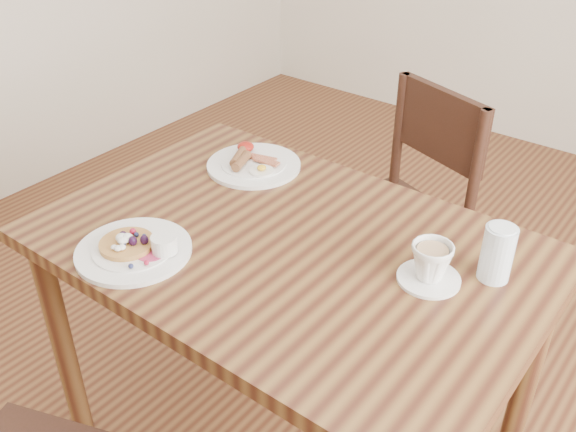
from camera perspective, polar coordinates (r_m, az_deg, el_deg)
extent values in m
cube|color=brown|center=(1.55, 0.00, -2.80)|extent=(1.20, 0.80, 0.04)
cylinder|color=brown|center=(1.94, -19.41, -10.63)|extent=(0.06, 0.06, 0.71)
cylinder|color=brown|center=(1.86, 20.50, -13.19)|extent=(0.06, 0.06, 0.71)
cylinder|color=brown|center=(2.27, -5.54, -1.76)|extent=(0.06, 0.06, 0.71)
cube|color=#321812|center=(2.18, 8.84, -0.57)|extent=(0.54, 0.54, 0.04)
cylinder|color=#321812|center=(2.34, 2.12, -4.70)|extent=(0.04, 0.04, 0.43)
cylinder|color=#321812|center=(2.12, 7.74, -9.61)|extent=(0.04, 0.04, 0.43)
cylinder|color=#321812|center=(2.52, 8.87, -1.96)|extent=(0.04, 0.04, 0.43)
cylinder|color=#321812|center=(2.32, 14.64, -6.14)|extent=(0.04, 0.04, 0.43)
cylinder|color=#321812|center=(2.08, 16.32, 3.60)|extent=(0.04, 0.04, 0.43)
cylinder|color=#321812|center=(2.30, 9.80, 7.32)|extent=(0.04, 0.04, 0.43)
cube|color=#321812|center=(2.15, 13.41, 7.87)|extent=(0.37, 0.15, 0.24)
cylinder|color=white|center=(1.54, -13.55, -3.02)|extent=(0.27, 0.27, 0.01)
cylinder|color=white|center=(1.53, -13.59, -2.81)|extent=(0.19, 0.19, 0.01)
cylinder|color=#B22D59|center=(1.50, -12.08, -3.22)|extent=(0.07, 0.07, 0.00)
cylinder|color=#C68C47|center=(1.54, -14.13, -2.41)|extent=(0.13, 0.13, 0.01)
ellipsoid|color=white|center=(1.53, -14.48, -1.91)|extent=(0.03, 0.03, 0.02)
ellipsoid|color=white|center=(1.51, -14.81, -2.65)|extent=(0.02, 0.02, 0.01)
cylinder|color=white|center=(1.49, -10.94, -2.45)|extent=(0.06, 0.06, 0.04)
cylinder|color=#591E07|center=(1.48, -11.01, -1.95)|extent=(0.05, 0.05, 0.00)
sphere|color=black|center=(1.51, -13.05, -2.10)|extent=(0.02, 0.02, 0.02)
sphere|color=#1E234C|center=(1.53, -12.48, -1.82)|extent=(0.01, 0.01, 0.01)
sphere|color=#1E234C|center=(1.55, -12.74, -1.27)|extent=(0.01, 0.01, 0.01)
sphere|color=#B21938|center=(1.55, -13.72, -1.52)|extent=(0.02, 0.02, 0.02)
sphere|color=black|center=(1.54, -14.49, -1.71)|extent=(0.02, 0.02, 0.02)
sphere|color=#1E234C|center=(1.52, -14.71, -2.43)|extent=(0.01, 0.01, 0.01)
sphere|color=black|center=(1.51, -13.68, -2.26)|extent=(0.02, 0.02, 0.02)
sphere|color=#1E234C|center=(1.46, -13.28, -4.28)|extent=(0.01, 0.01, 0.01)
sphere|color=#B21938|center=(1.47, -11.83, -3.80)|extent=(0.01, 0.01, 0.01)
sphere|color=black|center=(1.49, -10.88, -2.89)|extent=(0.02, 0.02, 0.02)
cylinder|color=white|center=(1.86, -3.06, 4.53)|extent=(0.27, 0.27, 0.01)
cylinder|color=white|center=(1.85, -3.06, 4.72)|extent=(0.19, 0.19, 0.01)
cylinder|color=brown|center=(1.86, -4.42, 5.27)|extent=(0.06, 0.10, 0.03)
cylinder|color=brown|center=(1.83, -4.15, 4.89)|extent=(0.06, 0.10, 0.03)
cube|color=maroon|center=(1.87, -2.24, 5.17)|extent=(0.08, 0.04, 0.01)
cube|color=maroon|center=(1.84, -1.94, 4.89)|extent=(0.08, 0.03, 0.01)
cylinder|color=white|center=(1.80, -2.35, 4.04)|extent=(0.07, 0.07, 0.00)
ellipsoid|color=yellow|center=(1.80, -2.36, 4.32)|extent=(0.03, 0.03, 0.01)
ellipsoid|color=#A5190F|center=(1.91, -3.79, 6.17)|extent=(0.05, 0.05, 0.03)
cylinder|color=white|center=(1.45, 12.38, -5.45)|extent=(0.14, 0.14, 0.01)
imported|color=white|center=(1.42, 12.60, -3.96)|extent=(0.10, 0.10, 0.09)
cylinder|color=tan|center=(1.40, 12.75, -2.96)|extent=(0.07, 0.07, 0.00)
cylinder|color=silver|center=(1.46, 18.10, -3.18)|extent=(0.07, 0.07, 0.13)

